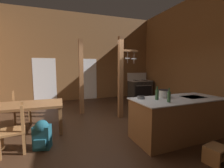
{
  "coord_description": "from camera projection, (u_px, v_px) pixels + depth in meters",
  "views": [
    {
      "loc": [
        -1.09,
        -3.76,
        1.66
      ],
      "look_at": [
        0.47,
        0.63,
        1.13
      ],
      "focal_mm": 24.46,
      "sensor_mm": 36.0,
      "label": 1
    }
  ],
  "objects": [
    {
      "name": "ground_plane",
      "position": [
        103.0,
        131.0,
        4.08
      ],
      "size": [
        8.26,
        8.73,
        0.1
      ],
      "primitive_type": "cube",
      "color": "#382316"
    },
    {
      "name": "wall_back",
      "position": [
        80.0,
        57.0,
        7.61
      ],
      "size": [
        8.26,
        0.14,
        4.25
      ],
      "primitive_type": "cube",
      "color": "brown",
      "rests_on": "ground_plane"
    },
    {
      "name": "wall_right",
      "position": [
        212.0,
        53.0,
        5.1
      ],
      "size": [
        0.14,
        8.73,
        4.25
      ],
      "primitive_type": "cube",
      "color": "brown",
      "rests_on": "ground_plane"
    },
    {
      "name": "glazed_door_back_left",
      "position": [
        45.0,
        80.0,
        7.11
      ],
      "size": [
        1.0,
        0.01,
        2.05
      ],
      "primitive_type": "cube",
      "color": "white",
      "rests_on": "ground_plane"
    },
    {
      "name": "glazed_panel_back_right",
      "position": [
        88.0,
        79.0,
        7.79
      ],
      "size": [
        0.84,
        0.01,
        2.05
      ],
      "primitive_type": "cube",
      "color": "white",
      "rests_on": "ground_plane"
    },
    {
      "name": "kitchen_island",
      "position": [
        177.0,
        118.0,
        3.57
      ],
      "size": [
        2.2,
        1.04,
        0.93
      ],
      "color": "brown",
      "rests_on": "ground_plane"
    },
    {
      "name": "stove_range",
      "position": [
        140.0,
        89.0,
        8.14
      ],
      "size": [
        1.16,
        0.84,
        1.32
      ],
      "color": "#323232",
      "rests_on": "ground_plane"
    },
    {
      "name": "support_post_with_pot_rack",
      "position": [
        121.0,
        76.0,
        4.9
      ],
      "size": [
        0.66,
        0.18,
        2.6
      ],
      "color": "brown",
      "rests_on": "ground_plane"
    },
    {
      "name": "support_post_center",
      "position": [
        81.0,
        77.0,
        5.32
      ],
      "size": [
        0.14,
        0.14,
        2.6
      ],
      "color": "brown",
      "rests_on": "ground_plane"
    },
    {
      "name": "step_stool",
      "position": [
        216.0,
        153.0,
        2.63
      ],
      "size": [
        0.41,
        0.35,
        0.3
      ],
      "color": "olive",
      "rests_on": "ground_plane"
    },
    {
      "name": "dining_table",
      "position": [
        26.0,
        108.0,
        3.78
      ],
      "size": [
        1.71,
        0.92,
        0.74
      ],
      "color": "brown",
      "rests_on": "ground_plane"
    },
    {
      "name": "ladderback_chair_near_window",
      "position": [
        20.0,
        109.0,
        4.42
      ],
      "size": [
        0.53,
        0.53,
        0.95
      ],
      "color": "olive",
      "rests_on": "ground_plane"
    },
    {
      "name": "ladderback_chair_by_post",
      "position": [
        15.0,
        129.0,
        2.95
      ],
      "size": [
        0.51,
        0.51,
        0.95
      ],
      "color": "olive",
      "rests_on": "ground_plane"
    },
    {
      "name": "backpack",
      "position": [
        42.0,
        134.0,
        3.08
      ],
      "size": [
        0.37,
        0.35,
        0.6
      ],
      "color": "#194756",
      "rests_on": "ground_plane"
    },
    {
      "name": "stockpot_on_counter",
      "position": [
        164.0,
        94.0,
        3.61
      ],
      "size": [
        0.33,
        0.26,
        0.18
      ],
      "color": "silver",
      "rests_on": "kitchen_island"
    },
    {
      "name": "mixing_bowl_on_counter",
      "position": [
        141.0,
        97.0,
        3.47
      ],
      "size": [
        0.17,
        0.17,
        0.06
      ],
      "color": "slate",
      "rests_on": "kitchen_island"
    },
    {
      "name": "bottle_tall_on_counter",
      "position": [
        169.0,
        97.0,
        3.12
      ],
      "size": [
        0.07,
        0.07,
        0.29
      ],
      "color": "#2D5638",
      "rests_on": "kitchen_island"
    },
    {
      "name": "bottle_short_on_counter",
      "position": [
        157.0,
        94.0,
        3.36
      ],
      "size": [
        0.08,
        0.08,
        0.3
      ],
      "color": "#2D5638",
      "rests_on": "kitchen_island"
    }
  ]
}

